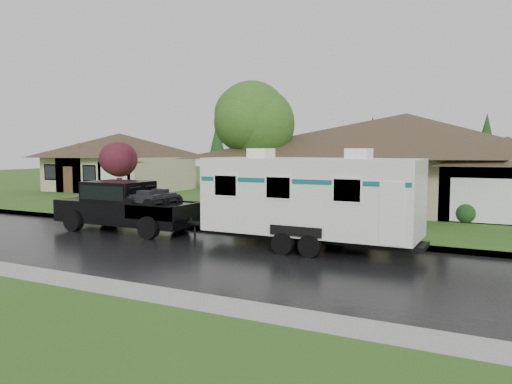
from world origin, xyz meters
TOP-DOWN VIEW (x-y plane):
  - ground at (0.00, 0.00)m, footprint 140.00×140.00m
  - road at (0.00, -2.00)m, footprint 140.00×8.00m
  - curb at (0.00, 2.25)m, footprint 140.00×0.50m
  - lawn at (0.00, 15.00)m, footprint 140.00×26.00m
  - house_main at (2.29, 13.84)m, footprint 19.44×10.80m
  - house_far at (-21.78, 15.85)m, footprint 10.80×8.64m
  - tree_left_green at (-4.92, 7.34)m, footprint 4.30×4.30m
  - tree_red at (-12.96, 6.00)m, footprint 2.49×2.49m
  - shrub_row at (2.00, 9.30)m, footprint 13.60×1.00m
  - pickup_truck at (-7.70, 0.53)m, footprint 6.67×2.54m
  - travel_trailer at (1.13, 0.53)m, footprint 8.23×2.89m

SIDE VIEW (x-z plane):
  - ground at x=0.00m, z-range 0.00..0.00m
  - road at x=0.00m, z-range 0.00..0.01m
  - curb at x=0.00m, z-range 0.00..0.15m
  - lawn at x=0.00m, z-range 0.00..0.15m
  - shrub_row at x=2.00m, z-range 0.15..1.15m
  - pickup_truck at x=-7.70m, z-range 0.08..2.30m
  - travel_trailer at x=1.13m, z-range 0.11..3.81m
  - house_far at x=-21.78m, z-range 0.07..5.87m
  - tree_red at x=-12.96m, z-range 0.94..5.06m
  - house_main at x=2.29m, z-range 0.14..7.04m
  - tree_left_green at x=-4.92m, z-range 1.53..8.66m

